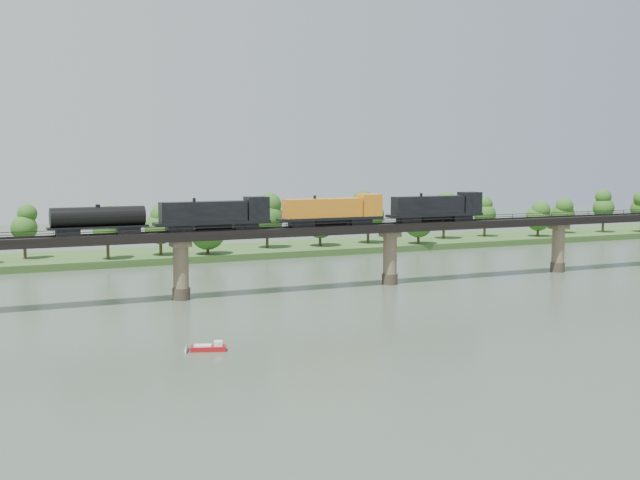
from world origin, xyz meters
name	(u,v)px	position (x,y,z in m)	size (l,w,h in m)	color
ground	(484,312)	(0.00, 0.00, 0.00)	(400.00, 400.00, 0.00)	#364335
far_bank	(283,249)	(0.00, 85.00, 0.80)	(300.00, 24.00, 1.60)	#2B4C1E
bridge	(390,255)	(0.00, 30.00, 5.46)	(236.00, 30.00, 11.50)	#473A2D
bridge_superstructure	(390,222)	(0.00, 30.00, 11.79)	(220.00, 4.90, 0.75)	black
far_treeline	(258,220)	(-8.21, 80.52, 8.83)	(289.06, 17.54, 13.60)	#382619
freight_train	(294,212)	(-19.47, 30.00, 14.16)	(80.99, 3.16, 5.57)	black
motorboat	(209,347)	(-45.84, -6.49, 0.42)	(4.66, 2.93, 1.23)	#A31215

